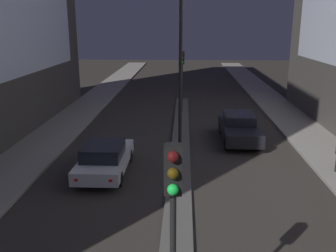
% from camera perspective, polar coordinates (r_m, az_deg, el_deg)
% --- Properties ---
extents(median_strip, '(1.00, 29.43, 0.11)m').
position_cam_1_polar(median_strip, '(18.54, 1.83, -4.92)').
color(median_strip, '#56544F').
rests_on(median_strip, ground).
extents(traffic_light_near, '(0.32, 0.42, 4.40)m').
position_cam_1_polar(traffic_light_near, '(6.83, 0.78, -12.28)').
color(traffic_light_near, black).
rests_on(traffic_light_near, median_strip).
extents(traffic_light_mid, '(0.32, 0.42, 4.40)m').
position_cam_1_polar(traffic_light_mid, '(27.42, 2.17, 8.86)').
color(traffic_light_mid, black).
rests_on(traffic_light_mid, median_strip).
extents(street_lamp, '(0.59, 0.59, 8.31)m').
position_cam_1_polar(street_lamp, '(16.47, 1.98, 14.07)').
color(street_lamp, black).
rests_on(street_lamp, median_strip).
extents(car_left_lane, '(1.93, 4.54, 1.45)m').
position_cam_1_polar(car_left_lane, '(16.83, -9.62, -4.84)').
color(car_left_lane, silver).
rests_on(car_left_lane, ground).
extents(car_right_lane, '(1.95, 4.77, 1.53)m').
position_cam_1_polar(car_right_lane, '(21.55, 10.80, -0.23)').
color(car_right_lane, black).
rests_on(car_right_lane, ground).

